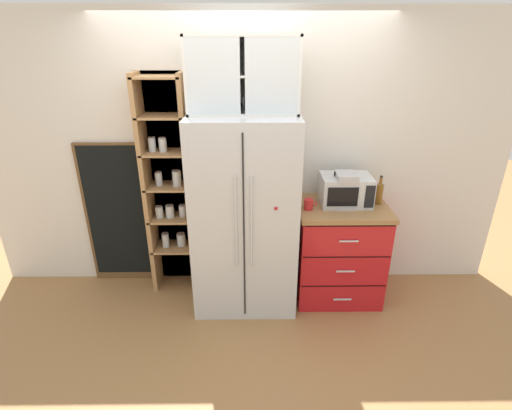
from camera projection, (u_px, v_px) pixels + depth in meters
ground_plane at (246, 296)px, 3.75m from camera, size 10.59×10.59×0.00m
wall_back_cream at (245, 157)px, 3.60m from camera, size 4.90×0.10×2.55m
refrigerator at (245, 214)px, 3.40m from camera, size 0.90×0.71×1.75m
pantry_shelf_column at (169, 186)px, 3.57m from camera, size 0.46×0.31×2.05m
counter_cabinet at (338, 251)px, 3.62m from camera, size 0.80×0.63×0.93m
microwave at (346, 190)px, 3.42m from camera, size 0.44×0.33×0.26m
coffee_maker at (344, 189)px, 3.37m from camera, size 0.17×0.20×0.31m
mug_red at (309, 204)px, 3.34m from camera, size 0.11×0.08×0.10m
bottle_amber at (379, 192)px, 3.42m from camera, size 0.06×0.06×0.26m
bottle_green at (345, 196)px, 3.35m from camera, size 0.07×0.07×0.25m
upper_cabinet at (243, 75)px, 2.97m from camera, size 0.86×0.32×0.58m
chalkboard_menu at (117, 215)px, 3.74m from camera, size 0.60×0.04×1.44m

